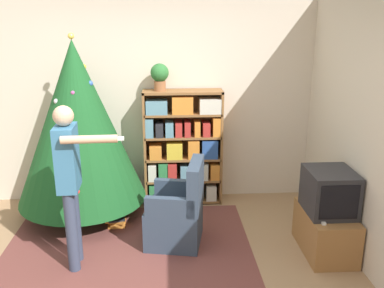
{
  "coord_description": "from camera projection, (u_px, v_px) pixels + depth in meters",
  "views": [
    {
      "loc": [
        0.3,
        -3.42,
        2.37
      ],
      "look_at": [
        0.56,
        0.86,
        1.05
      ],
      "focal_mm": 40.0,
      "sensor_mm": 36.0,
      "label": 1
    }
  ],
  "objects": [
    {
      "name": "ground_plane",
      "position": [
        137.0,
        281.0,
        3.94
      ],
      "size": [
        14.0,
        14.0,
        0.0
      ],
      "primitive_type": "plane",
      "color": "#9E7A56"
    },
    {
      "name": "wall_back",
      "position": [
        143.0,
        101.0,
        5.44
      ],
      "size": [
        8.0,
        0.1,
        2.6
      ],
      "color": "beige",
      "rests_on": "ground_plane"
    },
    {
      "name": "area_rug",
      "position": [
        128.0,
        252.0,
        4.42
      ],
      "size": [
        2.58,
        2.1,
        0.01
      ],
      "color": "brown",
      "rests_on": "ground_plane"
    },
    {
      "name": "bookshelf",
      "position": [
        183.0,
        149.0,
        5.41
      ],
      "size": [
        0.98,
        0.31,
        1.46
      ],
      "color": "brown",
      "rests_on": "ground_plane"
    },
    {
      "name": "tv_stand",
      "position": [
        325.0,
        232.0,
        4.38
      ],
      "size": [
        0.45,
        0.76,
        0.45
      ],
      "color": "#996638",
      "rests_on": "ground_plane"
    },
    {
      "name": "television",
      "position": [
        330.0,
        192.0,
        4.24
      ],
      "size": [
        0.45,
        0.52,
        0.44
      ],
      "color": "#28282D",
      "rests_on": "tv_stand"
    },
    {
      "name": "game_remote",
      "position": [
        322.0,
        221.0,
        4.08
      ],
      "size": [
        0.04,
        0.12,
        0.02
      ],
      "color": "white",
      "rests_on": "tv_stand"
    },
    {
      "name": "christmas_tree",
      "position": [
        78.0,
        123.0,
        4.91
      ],
      "size": [
        1.5,
        1.5,
        2.17
      ],
      "color": "#4C3323",
      "rests_on": "ground_plane"
    },
    {
      "name": "armchair",
      "position": [
        178.0,
        215.0,
        4.53
      ],
      "size": [
        0.66,
        0.65,
        0.92
      ],
      "rotation": [
        0.0,
        0.0,
        -1.75
      ],
      "color": "#334256",
      "rests_on": "ground_plane"
    },
    {
      "name": "standing_person",
      "position": [
        70.0,
        175.0,
        3.93
      ],
      "size": [
        0.64,
        0.47,
        1.59
      ],
      "rotation": [
        0.0,
        0.0,
        -1.53
      ],
      "color": "#38425B",
      "rests_on": "ground_plane"
    },
    {
      "name": "potted_plant",
      "position": [
        160.0,
        75.0,
        5.13
      ],
      "size": [
        0.22,
        0.22,
        0.33
      ],
      "color": "#935B38",
      "rests_on": "bookshelf"
    },
    {
      "name": "book_pile_near_tree",
      "position": [
        117.0,
        222.0,
        4.93
      ],
      "size": [
        0.23,
        0.2,
        0.12
      ],
      "color": "orange",
      "rests_on": "ground_plane"
    }
  ]
}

